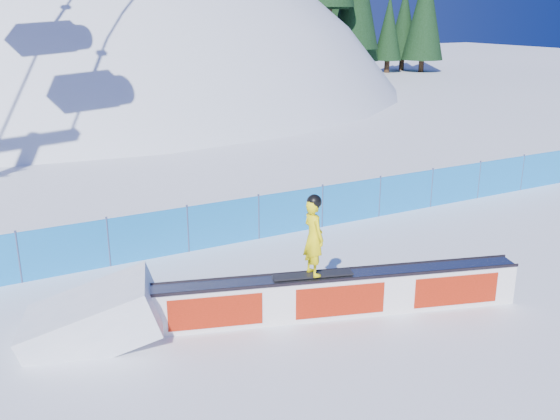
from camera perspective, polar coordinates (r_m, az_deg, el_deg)
ground at (r=13.86m, az=10.25°, el=-7.64°), size 160.00×160.00×0.00m
snow_hill at (r=57.49m, az=-17.85°, el=-7.62°), size 64.00×64.00×64.00m
safety_fence at (r=17.11m, az=1.04°, el=-0.18°), size 22.05×0.05×1.30m
rail_box at (r=12.67m, az=5.23°, el=-7.71°), size 7.41×2.73×0.91m
snow_ramp at (r=12.50m, az=-16.60°, el=-11.12°), size 2.93×2.29×1.60m
snowboarder at (r=12.04m, az=3.09°, el=-2.44°), size 1.61×0.74×1.66m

